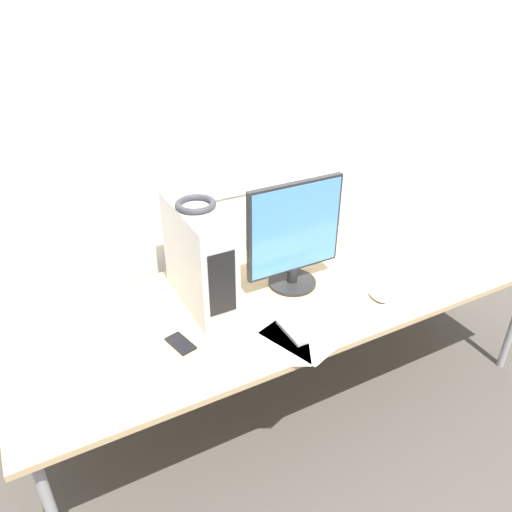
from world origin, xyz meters
name	(u,v)px	position (x,y,z in m)	size (l,w,h in m)	color
ground_plane	(339,459)	(0.00, 0.00, 0.00)	(14.00, 14.00, 0.00)	#47423D
wall_back	(242,125)	(0.00, 0.99, 1.35)	(8.00, 0.07, 2.70)	silver
desk	(297,295)	(0.00, 0.43, 0.69)	(2.60, 0.86, 0.72)	tan
pc_tower	(199,257)	(-0.43, 0.55, 0.96)	(0.16, 0.47, 0.47)	silver
headphones	(196,204)	(-0.43, 0.55, 1.20)	(0.17, 0.17, 0.03)	#333338
monitor_main	(293,236)	(0.00, 0.48, 0.98)	(0.47, 0.23, 0.52)	black
keyboard	(330,318)	(0.00, 0.16, 0.73)	(0.44, 0.17, 0.02)	silver
mouse	(378,296)	(0.28, 0.19, 0.74)	(0.06, 0.10, 0.03)	#B2B2B7
cell_phone	(181,343)	(-0.62, 0.31, 0.73)	(0.10, 0.14, 0.01)	black
paper_sheet_left	(283,341)	(-0.25, 0.14, 0.72)	(0.32, 0.36, 0.00)	white
paper_sheet_front	(302,337)	(-0.17, 0.13, 0.72)	(0.30, 0.35, 0.00)	white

